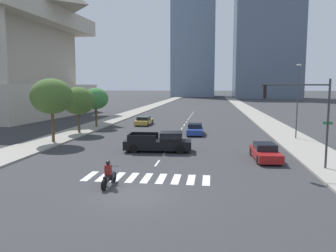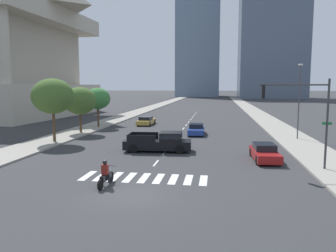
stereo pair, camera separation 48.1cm
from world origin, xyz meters
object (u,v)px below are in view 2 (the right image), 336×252
motorcycle_lead (106,176)px  traffic_signal_near (302,107)px  sedan_red_2 (265,153)px  street_tree_third (98,99)px  street_tree_nearest (53,96)px  sedan_gold_1 (146,121)px  sedan_blue_0 (196,129)px  street_lamp_east (299,96)px  pickup_truck (161,142)px  street_tree_second (80,101)px

motorcycle_lead → traffic_signal_near: (11.56, 5.31, 3.60)m
sedan_red_2 → street_tree_third: (-19.43, 17.37, 3.32)m
motorcycle_lead → street_tree_nearest: size_ratio=0.36×
sedan_red_2 → motorcycle_lead: bearing=-52.9°
sedan_gold_1 → traffic_signal_near: (15.56, -24.08, 3.62)m
motorcycle_lead → sedan_blue_0: (3.76, 20.79, -0.01)m
motorcycle_lead → street_lamp_east: (14.37, 18.25, 3.99)m
pickup_truck → sedan_gold_1: 19.86m
sedan_blue_0 → sedan_red_2: same height
sedan_gold_1 → street_lamp_east: bearing=-119.4°
street_tree_second → street_lamp_east: bearing=-3.0°
street_tree_nearest → street_tree_third: street_tree_nearest is taller
street_lamp_east → street_tree_second: street_lamp_east is taller
motorcycle_lead → sedan_red_2: motorcycle_lead is taller
motorcycle_lead → street_tree_second: bearing=28.6°
motorcycle_lead → traffic_signal_near: size_ratio=0.38×
street_lamp_east → sedan_blue_0: bearing=166.5°
sedan_red_2 → street_tree_third: 26.27m
motorcycle_lead → sedan_blue_0: 21.13m
street_lamp_east → street_tree_nearest: bearing=-167.9°
sedan_red_2 → street_tree_second: street_tree_second is taller
street_tree_third → sedan_blue_0: bearing=-18.9°
street_tree_third → street_lamp_east: bearing=-16.6°
sedan_blue_0 → sedan_gold_1: size_ratio=0.95×
pickup_truck → traffic_signal_near: bearing=-29.4°
motorcycle_lead → street_tree_second: street_tree_second is taller
pickup_truck → street_tree_second: 14.78m
motorcycle_lead → street_tree_third: street_tree_third is taller
motorcycle_lead → street_tree_nearest: street_tree_nearest is taller
sedan_gold_1 → street_tree_second: bearing=151.7°
sedan_blue_0 → sedan_red_2: (5.94, -12.74, 0.00)m
street_lamp_east → street_tree_second: size_ratio=1.44×
sedan_blue_0 → street_tree_third: (-13.49, 4.63, 3.32)m
pickup_truck → sedan_gold_1: bearing=102.4°
traffic_signal_near → street_lamp_east: street_lamp_east is taller
street_lamp_east → sedan_red_2: bearing=-114.6°
sedan_red_2 → street_tree_third: bearing=-134.4°
sedan_gold_1 → street_tree_nearest: (-5.74, -16.32, 4.01)m
sedan_blue_0 → sedan_red_2: bearing=23.3°
sedan_blue_0 → street_tree_second: 13.94m
motorcycle_lead → traffic_signal_near: bearing=-63.3°
sedan_gold_1 → sedan_red_2: size_ratio=1.06×
sedan_blue_0 → traffic_signal_near: traffic_signal_near is taller
street_lamp_east → pickup_truck: bearing=-148.4°
street_tree_third → sedan_red_2: bearing=-41.8°
traffic_signal_near → street_tree_third: traffic_signal_near is taller
sedan_blue_0 → traffic_signal_near: bearing=25.1°
motorcycle_lead → sedan_blue_0: bearing=-8.2°
street_tree_third → street_tree_second: bearing=-90.0°
traffic_signal_near → street_lamp_east: size_ratio=0.77×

